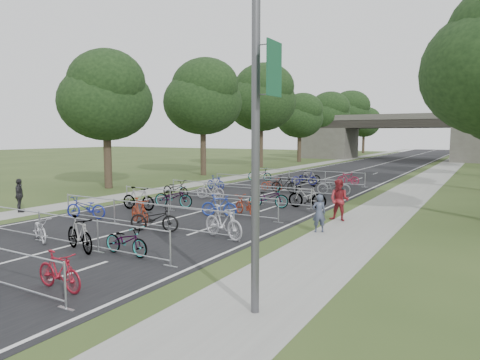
% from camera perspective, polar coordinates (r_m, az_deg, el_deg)
% --- Properties ---
extents(road, '(11.00, 140.00, 0.01)m').
position_cam_1_polar(road, '(57.46, 17.74, 1.86)').
color(road, black).
rests_on(road, ground).
extents(sidewalk_right, '(3.00, 140.00, 0.01)m').
position_cam_1_polar(sidewalk_right, '(56.25, 25.71, 1.47)').
color(sidewalk_right, gray).
rests_on(sidewalk_right, ground).
extents(sidewalk_left, '(2.00, 140.00, 0.01)m').
position_cam_1_polar(sidewalk_left, '(59.55, 10.68, 2.18)').
color(sidewalk_left, gray).
rests_on(sidewalk_left, ground).
extents(lane_markings, '(0.12, 140.00, 0.00)m').
position_cam_1_polar(lane_markings, '(57.46, 17.74, 1.86)').
color(lane_markings, silver).
rests_on(lane_markings, ground).
extents(overpass_bridge, '(31.00, 8.00, 7.05)m').
position_cam_1_polar(overpass_bridge, '(72.04, 20.48, 5.36)').
color(overpass_bridge, '#4B4943').
rests_on(overpass_bridge, ground).
extents(lamppost, '(0.61, 0.65, 8.21)m').
position_cam_1_polar(lamppost, '(9.01, 2.28, 8.64)').
color(lamppost, '#4C4C51').
rests_on(lamppost, ground).
extents(tree_left_0, '(6.72, 6.72, 10.25)m').
position_cam_1_polar(tree_left_0, '(32.55, -17.43, 10.35)').
color(tree_left_0, '#33261C').
rests_on(tree_left_0, ground).
extents(tree_left_1, '(7.56, 7.56, 11.53)m').
position_cam_1_polar(tree_left_1, '(41.63, -4.93, 10.72)').
color(tree_left_1, '#33261C').
rests_on(tree_left_1, ground).
extents(tree_left_2, '(8.40, 8.40, 12.81)m').
position_cam_1_polar(tree_left_2, '(51.92, 2.89, 10.69)').
color(tree_left_2, '#33261C').
rests_on(tree_left_2, ground).
extents(tree_left_3, '(6.72, 6.72, 10.25)m').
position_cam_1_polar(tree_left_3, '(62.68, 8.02, 8.34)').
color(tree_left_3, '#33261C').
rests_on(tree_left_3, ground).
extents(tree_left_4, '(7.56, 7.56, 11.53)m').
position_cam_1_polar(tree_left_4, '(73.94, 11.62, 8.54)').
color(tree_left_4, '#33261C').
rests_on(tree_left_4, ground).
extents(tree_left_5, '(8.40, 8.40, 12.81)m').
position_cam_1_polar(tree_left_5, '(85.40, 14.27, 8.67)').
color(tree_left_5, '#33261C').
rests_on(tree_left_5, ground).
extents(tree_left_6, '(6.72, 6.72, 10.25)m').
position_cam_1_polar(tree_left_6, '(96.91, 16.25, 7.31)').
color(tree_left_6, '#33261C').
rests_on(tree_left_6, ground).
extents(barrier_row_1, '(9.70, 0.08, 1.10)m').
position_cam_1_polar(barrier_row_1, '(16.13, -22.04, -6.32)').
color(barrier_row_1, '#A8ABB0').
rests_on(barrier_row_1, ground).
extents(barrier_row_2, '(9.70, 0.08, 1.10)m').
position_cam_1_polar(barrier_row_2, '(18.49, -13.15, -4.50)').
color(barrier_row_2, '#A8ABB0').
rests_on(barrier_row_2, ground).
extents(barrier_row_3, '(9.70, 0.08, 1.10)m').
position_cam_1_polar(barrier_row_3, '(21.35, -6.10, -2.98)').
color(barrier_row_3, '#A8ABB0').
rests_on(barrier_row_3, ground).
extents(barrier_row_4, '(9.70, 0.08, 1.10)m').
position_cam_1_polar(barrier_row_4, '(24.65, -0.56, -1.74)').
color(barrier_row_4, '#A8ABB0').
rests_on(barrier_row_4, ground).
extents(barrier_row_5, '(9.70, 0.08, 1.10)m').
position_cam_1_polar(barrier_row_5, '(29.01, 4.54, -0.59)').
color(barrier_row_5, '#A8ABB0').
rests_on(barrier_row_5, ground).
extents(barrier_row_6, '(9.70, 0.08, 1.10)m').
position_cam_1_polar(barrier_row_6, '(34.48, 8.90, 0.40)').
color(barrier_row_6, '#A8ABB0').
rests_on(barrier_row_6, ground).
extents(bike_3, '(1.67, 0.52, 1.00)m').
position_cam_1_polar(bike_3, '(11.73, -22.98, -11.17)').
color(bike_3, maroon).
rests_on(bike_3, ground).
extents(bike_5, '(1.80, 1.22, 0.90)m').
position_cam_1_polar(bike_5, '(17.26, -25.08, -5.99)').
color(bike_5, '#BABAC3').
rests_on(bike_5, ground).
extents(bike_6, '(2.02, 1.09, 1.17)m').
position_cam_1_polar(bike_6, '(15.26, -20.62, -6.80)').
color(bike_6, '#A8ABB0').
rests_on(bike_6, ground).
extents(bike_7, '(1.85, 0.69, 0.96)m').
position_cam_1_polar(bike_7, '(14.35, -14.92, -7.84)').
color(bike_7, '#A8ABB0').
rests_on(bike_7, ground).
extents(bike_8, '(2.09, 1.25, 1.04)m').
position_cam_1_polar(bike_8, '(21.10, -19.88, -3.48)').
color(bike_8, navy).
rests_on(bike_8, ground).
extents(bike_9, '(1.94, 1.29, 1.14)m').
position_cam_1_polar(bike_9, '(19.08, -13.25, -4.11)').
color(bike_9, '#9C2F16').
rests_on(bike_9, ground).
extents(bike_10, '(2.15, 1.35, 1.07)m').
position_cam_1_polar(bike_10, '(17.54, -11.35, -5.06)').
color(bike_10, black).
rests_on(bike_10, ground).
extents(bike_11, '(2.16, 1.16, 1.25)m').
position_cam_1_polar(bike_11, '(16.03, -2.25, -5.66)').
color(bike_11, '#B9B9C1').
rests_on(bike_11, ground).
extents(bike_12, '(2.04, 0.73, 1.20)m').
position_cam_1_polar(bike_12, '(22.67, -13.39, -2.44)').
color(bike_12, '#A8ABB0').
rests_on(bike_12, ground).
extents(bike_13, '(2.29, 1.25, 1.14)m').
position_cam_1_polar(bike_13, '(23.15, -8.87, -2.25)').
color(bike_13, '#A8ABB0').
rests_on(bike_13, ground).
extents(bike_14, '(1.81, 1.01, 1.05)m').
position_cam_1_polar(bike_14, '(20.37, -2.81, -3.45)').
color(bike_14, '#1B3296').
rests_on(bike_14, ground).
extents(bike_15, '(1.95, 1.44, 0.98)m').
position_cam_1_polar(bike_15, '(20.55, 0.80, -3.46)').
color(bike_15, '#992D16').
rests_on(bike_15, ground).
extents(bike_16, '(2.20, 0.97, 1.12)m').
position_cam_1_polar(bike_16, '(26.67, -8.57, -1.19)').
color(bike_16, black).
rests_on(bike_16, ground).
extents(bike_17, '(1.91, 0.75, 1.12)m').
position_cam_1_polar(bike_17, '(25.82, -3.98, -1.37)').
color(bike_17, '#9F9EA6').
rests_on(bike_17, ground).
extents(bike_18, '(2.25, 1.28, 1.12)m').
position_cam_1_polar(bike_18, '(22.84, 3.83, -2.33)').
color(bike_18, '#A8ABB0').
rests_on(bike_18, ground).
extents(bike_19, '(2.11, 0.78, 1.24)m').
position_cam_1_polar(bike_19, '(22.92, 8.95, -2.21)').
color(bike_19, '#A8ABB0').
rests_on(bike_19, ground).
extents(bike_20, '(1.68, 0.71, 0.98)m').
position_cam_1_polar(bike_20, '(30.58, -3.28, -0.35)').
color(bike_20, navy).
rests_on(bike_20, ground).
extents(bike_21, '(1.80, 0.83, 0.91)m').
position_cam_1_polar(bike_21, '(29.76, 4.24, -0.60)').
color(bike_21, maroon).
rests_on(bike_21, ground).
extents(bike_22, '(1.91, 0.54, 1.14)m').
position_cam_1_polar(bike_22, '(28.83, 5.91, -0.59)').
color(bike_22, black).
rests_on(bike_22, ground).
extents(bike_23, '(2.24, 1.05, 1.13)m').
position_cam_1_polar(bike_23, '(28.27, 12.40, -0.84)').
color(bike_23, '#9FA0A6').
rests_on(bike_23, ground).
extents(bike_24, '(2.17, 1.05, 1.09)m').
position_cam_1_polar(bike_24, '(36.35, 2.64, 0.76)').
color(bike_24, '#A8ABB0').
rests_on(bike_24, ground).
extents(bike_25, '(1.80, 0.69, 1.05)m').
position_cam_1_polar(bike_25, '(34.72, 9.26, 0.40)').
color(bike_25, '#A8ABB0').
rests_on(bike_25, ground).
extents(bike_26, '(2.05, 1.43, 1.02)m').
position_cam_1_polar(bike_26, '(33.54, 8.56, 0.19)').
color(bike_26, navy).
rests_on(bike_26, ground).
extents(bike_27, '(1.75, 0.80, 1.02)m').
position_cam_1_polar(bike_27, '(34.29, 14.20, 0.20)').
color(bike_27, maroon).
rests_on(bike_27, ground).
extents(pedestrian_a, '(0.66, 0.62, 1.52)m').
position_cam_1_polar(pedestrian_a, '(17.34, 10.49, -4.41)').
color(pedestrian_a, '#394056').
rests_on(pedestrian_a, ground).
extents(pedestrian_b, '(0.96, 0.78, 1.88)m').
position_cam_1_polar(pedestrian_b, '(19.77, 13.11, -2.66)').
color(pedestrian_b, maroon).
rests_on(pedestrian_b, ground).
extents(pedestrian_c, '(1.00, 0.99, 1.70)m').
position_cam_1_polar(pedestrian_c, '(24.12, -27.34, -1.86)').
color(pedestrian_c, '#242326').
rests_on(pedestrian_c, ground).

